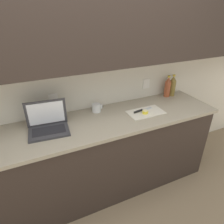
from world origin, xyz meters
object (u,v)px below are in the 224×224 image
at_px(knife, 140,111).
at_px(lemon_half_cut, 145,112).
at_px(laptop, 48,124).
at_px(bottle_green_soda, 168,87).
at_px(bottle_oil_tall, 172,86).
at_px(cutting_board, 146,112).
at_px(measuring_cup, 96,108).

relative_size(knife, lemon_half_cut, 4.11).
height_order(laptop, bottle_green_soda, bottle_green_soda).
bearing_deg(bottle_oil_tall, laptop, -173.32).
distance_m(cutting_board, bottle_oil_tall, 0.63).
height_order(laptop, cutting_board, laptop).
bearing_deg(laptop, measuring_cup, 22.06).
xyz_separation_m(cutting_board, measuring_cup, (-0.47, 0.25, 0.04)).
bearing_deg(knife, measuring_cup, 144.08).
bearing_deg(cutting_board, bottle_green_soda, 28.99).
distance_m(bottle_green_soda, measuring_cup, 0.96).
relative_size(laptop, bottle_green_soda, 1.41).
xyz_separation_m(laptop, bottle_green_soda, (1.49, 0.18, 0.06)).
xyz_separation_m(knife, bottle_green_soda, (0.53, 0.23, 0.11)).
bearing_deg(knife, bottle_oil_tall, 11.34).
bearing_deg(laptop, bottle_oil_tall, 11.89).
bearing_deg(measuring_cup, cutting_board, -27.29).
distance_m(knife, lemon_half_cut, 0.06).
relative_size(cutting_board, lemon_half_cut, 6.37).
height_order(knife, lemon_half_cut, lemon_half_cut).
bearing_deg(measuring_cup, laptop, -163.15).
xyz_separation_m(laptop, lemon_half_cut, (0.98, -0.11, -0.04)).
bearing_deg(bottle_green_soda, cutting_board, -151.01).
relative_size(laptop, cutting_board, 0.98).
bearing_deg(bottle_oil_tall, knife, -159.10).
relative_size(cutting_board, bottle_oil_tall, 1.43).
height_order(knife, bottle_oil_tall, bottle_oil_tall).
bearing_deg(knife, bottle_green_soda, 14.06).
relative_size(lemon_half_cut, bottle_oil_tall, 0.22).
bearing_deg(cutting_board, knife, 145.36).
distance_m(cutting_board, measuring_cup, 0.54).
xyz_separation_m(knife, bottle_oil_tall, (0.61, 0.23, 0.11)).
height_order(lemon_half_cut, bottle_oil_tall, bottle_oil_tall).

